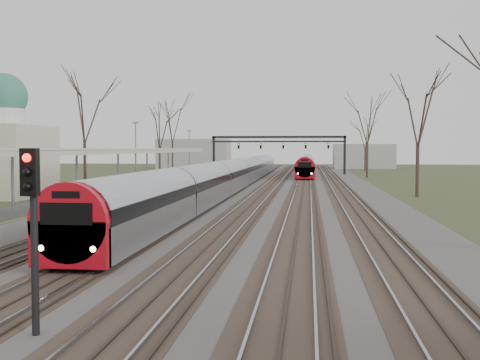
{
  "coord_description": "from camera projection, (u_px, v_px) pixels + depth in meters",
  "views": [
    {
      "loc": [
        5.05,
        -9.25,
        4.09
      ],
      "look_at": [
        0.48,
        30.4,
        2.0
      ],
      "focal_mm": 45.0,
      "sensor_mm": 36.0,
      "label": 1
    }
  ],
  "objects": [
    {
      "name": "track_bed",
      "position": [
        264.0,
        186.0,
        64.5
      ],
      "size": [
        24.0,
        160.0,
        0.22
      ],
      "color": "#474442",
      "rests_on": "ground"
    },
    {
      "name": "platform",
      "position": [
        132.0,
        193.0,
        48.18
      ],
      "size": [
        3.5,
        69.0,
        1.0
      ],
      "primitive_type": "cube",
      "color": "#9E9B93",
      "rests_on": "ground"
    },
    {
      "name": "canopy",
      "position": [
        114.0,
        151.0,
        43.52
      ],
      "size": [
        4.1,
        50.0,
        3.11
      ],
      "color": "slate",
      "rests_on": "platform"
    },
    {
      "name": "signal_gantry",
      "position": [
        279.0,
        143.0,
        93.99
      ],
      "size": [
        21.0,
        0.59,
        6.08
      ],
      "color": "black",
      "rests_on": "ground"
    },
    {
      "name": "tree_west_far",
      "position": [
        84.0,
        109.0,
        59.11
      ],
      "size": [
        5.5,
        5.5,
        11.33
      ],
      "color": "#2D231C",
      "rests_on": "ground"
    },
    {
      "name": "tree_east_far",
      "position": [
        418.0,
        110.0,
        49.66
      ],
      "size": [
        5.0,
        5.0,
        10.3
      ],
      "color": "#2D231C",
      "rests_on": "ground"
    },
    {
      "name": "train_near",
      "position": [
        237.0,
        173.0,
        63.38
      ],
      "size": [
        2.62,
        90.21,
        3.05
      ],
      "color": "#A2A5AC",
      "rests_on": "ground"
    },
    {
      "name": "train_far",
      "position": [
        306.0,
        163.0,
        105.04
      ],
      "size": [
        2.62,
        60.21,
        3.05
      ],
      "color": "#A2A5AC",
      "rests_on": "ground"
    },
    {
      "name": "signal_post",
      "position": [
        32.0,
        213.0,
        12.67
      ],
      "size": [
        0.35,
        0.45,
        4.1
      ],
      "color": "black",
      "rests_on": "ground"
    }
  ]
}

